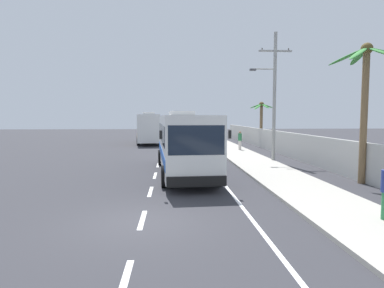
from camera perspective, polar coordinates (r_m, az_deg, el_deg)
name	(u,v)px	position (r m, az deg, el deg)	size (l,w,h in m)	color
ground_plane	(142,222)	(10.86, -8.59, -13.03)	(160.00, 160.00, 0.00)	#303035
sidewalk_kerb	(265,168)	(21.37, 12.48, -4.11)	(3.20, 90.00, 0.14)	#A8A399
lane_markings	(189,160)	(25.31, -0.58, -2.79)	(3.67, 71.00, 0.01)	white
boundary_wall	(301,147)	(26.24, 18.11, -0.55)	(0.24, 60.00, 2.01)	#B2B2AD
coach_bus_foreground	(184,141)	(19.54, -1.45, 0.57)	(3.52, 11.65, 3.64)	silver
coach_bus_far_lane	(149,127)	(41.83, -7.36, 2.87)	(3.40, 10.76, 3.85)	white
motorcycle_beside_bus	(205,148)	(28.64, 2.31, -0.64)	(0.56, 1.96, 1.57)	black
pedestrian_near_kerb	(240,140)	(32.29, 8.21, 0.68)	(0.36, 0.36, 1.78)	beige
utility_pole_mid	(274,94)	(24.99, 13.82, 8.36)	(3.04, 0.24, 9.32)	#9E9E99
palm_nearest	(365,88)	(18.39, 27.52, 8.47)	(3.37, 3.60, 6.85)	brown
palm_second	(261,116)	(38.05, 11.79, 4.77)	(2.63, 2.72, 4.97)	brown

